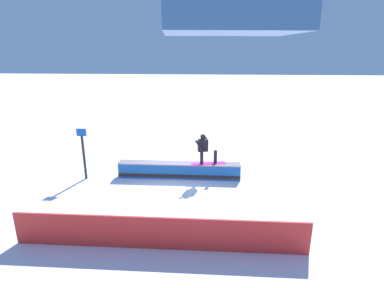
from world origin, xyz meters
TOP-DOWN VIEW (x-y plane):
  - ground_plane at (0.00, 0.00)m, footprint 120.00×120.00m
  - grind_box at (0.00, 0.00)m, footprint 5.16×0.55m
  - snowboarder at (-1.07, 0.04)m, footprint 1.47×0.67m
  - safety_fence at (0.00, 4.91)m, footprint 8.04×0.11m
  - trail_marker at (3.94, 0.38)m, footprint 0.40×0.10m

SIDE VIEW (x-z plane):
  - ground_plane at x=0.00m, z-range 0.00..0.00m
  - grind_box at x=0.00m, z-range -0.03..0.64m
  - safety_fence at x=0.00m, z-range 0.00..0.96m
  - trail_marker at x=3.94m, z-range 0.07..2.25m
  - snowboarder at x=-1.07m, z-range 0.71..2.01m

